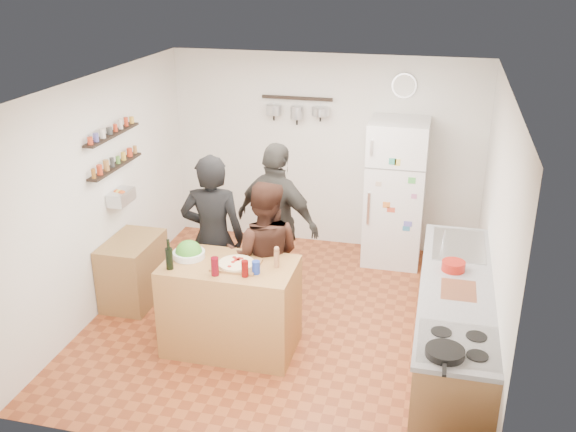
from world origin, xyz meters
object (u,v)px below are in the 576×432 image
(prep_island, at_px, (231,306))
(fridge, at_px, (395,193))
(counter_run, at_px, (453,331))
(person_back, at_px, (277,223))
(person_center, at_px, (264,257))
(skillet, at_px, (445,352))
(salt_canister, at_px, (256,267))
(red_bowl, at_px, (453,266))
(person_left, at_px, (213,238))
(side_table, at_px, (133,271))
(wall_clock, at_px, (404,86))
(salad_bowl, at_px, (189,254))
(wine_bottle, at_px, (169,259))
(pepper_mill, at_px, (277,259))

(prep_island, distance_m, fridge, 2.76)
(counter_run, bearing_deg, person_back, 151.65)
(prep_island, xyz_separation_m, person_back, (0.18, 1.11, 0.44))
(person_center, relative_size, skillet, 5.63)
(person_center, distance_m, person_back, 0.67)
(salt_canister, relative_size, red_bowl, 0.57)
(person_left, relative_size, person_center, 1.12)
(side_table, bearing_deg, fridge, 32.89)
(person_center, relative_size, wall_clock, 5.33)
(red_bowl, height_order, side_table, red_bowl)
(salt_canister, height_order, person_back, person_back)
(person_back, distance_m, counter_run, 2.22)
(prep_island, distance_m, skillet, 2.31)
(person_center, bearing_deg, wall_clock, -124.11)
(salad_bowl, xyz_separation_m, red_bowl, (2.46, 0.30, 0.02))
(salt_canister, bearing_deg, person_center, 98.68)
(counter_run, distance_m, side_table, 3.49)
(person_back, bearing_deg, fridge, -110.83)
(prep_island, bearing_deg, wine_bottle, -156.25)
(salad_bowl, relative_size, person_left, 0.17)
(person_back, distance_m, side_table, 1.68)
(salad_bowl, bearing_deg, skillet, -24.57)
(person_left, relative_size, person_back, 1.00)
(counter_run, distance_m, wall_clock, 3.22)
(prep_island, relative_size, salad_bowl, 4.06)
(person_left, height_order, wall_clock, wall_clock)
(person_left, xyz_separation_m, counter_run, (2.45, -0.48, -0.45))
(pepper_mill, xyz_separation_m, person_left, (-0.81, 0.50, -0.09))
(wall_clock, bearing_deg, fridge, -90.00)
(pepper_mill, distance_m, side_table, 1.99)
(wine_bottle, bearing_deg, salad_bowl, 73.50)
(pepper_mill, bearing_deg, red_bowl, 10.65)
(prep_island, distance_m, salad_bowl, 0.64)
(side_table, bearing_deg, person_center, -7.05)
(red_bowl, bearing_deg, salad_bowl, -173.06)
(salad_bowl, distance_m, red_bowl, 2.48)
(salt_canister, distance_m, wall_clock, 3.23)
(wine_bottle, relative_size, salt_canister, 1.69)
(person_left, bearing_deg, person_back, -143.08)
(prep_island, height_order, pepper_mill, pepper_mill)
(fridge, xyz_separation_m, wall_clock, (0.00, 0.33, 1.25))
(wall_clock, bearing_deg, pepper_mill, -108.60)
(prep_island, height_order, person_back, person_back)
(person_left, height_order, person_back, person_left)
(skillet, bearing_deg, person_center, 139.97)
(wine_bottle, xyz_separation_m, person_back, (0.68, 1.33, -0.12))
(person_center, bearing_deg, pepper_mill, 113.49)
(person_left, distance_m, side_table, 1.13)
(counter_run, height_order, side_table, counter_run)
(salad_bowl, bearing_deg, fridge, 52.81)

